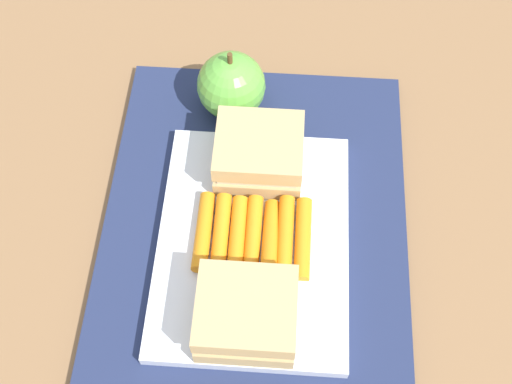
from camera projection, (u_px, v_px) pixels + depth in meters
ground_plane at (255, 226)px, 0.62m from camera, size 2.40×2.40×0.00m
lunchbag_mat at (255, 224)px, 0.62m from camera, size 0.36×0.28×0.01m
food_tray at (253, 242)px, 0.59m from camera, size 0.23×0.17×0.01m
sandwich_half_left at (246, 314)px, 0.53m from camera, size 0.07×0.08×0.04m
sandwich_half_right at (259, 153)px, 0.61m from camera, size 0.07×0.08×0.04m
carrot_sticks_bundle at (253, 236)px, 0.58m from camera, size 0.08×0.10×0.02m
apple at (231, 86)px, 0.65m from camera, size 0.07×0.07×0.08m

